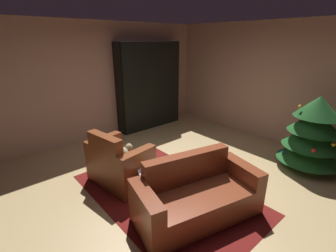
% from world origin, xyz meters
% --- Properties ---
extents(ground_plane, '(6.92, 6.92, 0.00)m').
position_xyz_m(ground_plane, '(0.00, 0.00, 0.00)').
color(ground_plane, tan).
extents(wall_back, '(5.66, 0.06, 2.71)m').
position_xyz_m(wall_back, '(0.00, 2.91, 1.35)').
color(wall_back, tan).
rests_on(wall_back, ground).
extents(wall_left, '(0.06, 5.89, 2.71)m').
position_xyz_m(wall_left, '(-2.80, 0.00, 1.35)').
color(wall_left, tan).
rests_on(wall_left, ground).
extents(area_rug, '(2.94, 1.85, 0.01)m').
position_xyz_m(area_rug, '(0.14, -0.44, 0.00)').
color(area_rug, '#601412').
rests_on(area_rug, ground).
extents(bookshelf_unit, '(0.37, 1.83, 2.25)m').
position_xyz_m(bookshelf_unit, '(-2.54, 1.40, 1.13)').
color(bookshelf_unit, black).
rests_on(bookshelf_unit, ground).
extents(armchair_red, '(1.11, 0.83, 0.94)m').
position_xyz_m(armchair_red, '(-0.64, -0.81, 0.33)').
color(armchair_red, brown).
rests_on(armchair_red, ground).
extents(couch_red, '(1.14, 1.83, 0.83)m').
position_xyz_m(couch_red, '(0.76, -0.43, 0.29)').
color(couch_red, brown).
rests_on(couch_red, ground).
extents(coffee_table, '(0.67, 0.67, 0.45)m').
position_xyz_m(coffee_table, '(0.06, -0.50, 0.40)').
color(coffee_table, black).
rests_on(coffee_table, ground).
extents(book_stack_on_table, '(0.22, 0.18, 0.10)m').
position_xyz_m(book_stack_on_table, '(0.06, -0.55, 0.49)').
color(book_stack_on_table, '#E0BF4D').
rests_on(book_stack_on_table, coffee_table).
extents(bottle_on_table, '(0.07, 0.07, 0.28)m').
position_xyz_m(bottle_on_table, '(0.18, -0.65, 0.56)').
color(bottle_on_table, '#5F1C14').
rests_on(bottle_on_table, coffee_table).
extents(decorated_tree, '(1.09, 1.09, 1.39)m').
position_xyz_m(decorated_tree, '(1.25, 2.12, 0.70)').
color(decorated_tree, brown).
rests_on(decorated_tree, ground).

